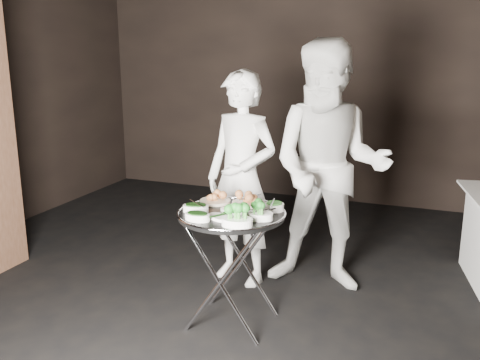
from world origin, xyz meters
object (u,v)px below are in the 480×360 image
(tray_stand, at_px, (232,263))
(waiter_left, at_px, (241,179))
(waiter_right, at_px, (329,168))
(serving_tray, at_px, (231,214))

(tray_stand, relative_size, waiter_left, 0.46)
(waiter_left, distance_m, waiter_right, 0.66)
(tray_stand, height_order, serving_tray, serving_tray)
(serving_tray, relative_size, waiter_left, 0.43)
(tray_stand, distance_m, waiter_left, 0.80)
(tray_stand, xyz_separation_m, serving_tray, (0.00, -0.00, 0.34))
(tray_stand, bearing_deg, serving_tray, -75.96)
(waiter_left, bearing_deg, waiter_right, 24.83)
(serving_tray, distance_m, waiter_left, 0.70)
(waiter_left, xyz_separation_m, waiter_right, (0.64, 0.12, 0.11))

